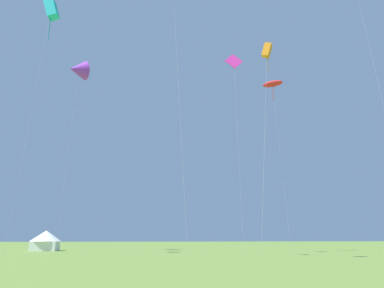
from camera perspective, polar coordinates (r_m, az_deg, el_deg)
kite_red_parafoil at (r=55.06m, az=12.81°, el=9.36°), size 3.14×2.79×24.70m
kite_cyan_box at (r=52.05m, az=-21.62°, el=19.41°), size 2.64×2.10×31.72m
kite_purple_delta at (r=59.75m, az=-17.87°, el=11.27°), size 4.22×4.20×29.18m
kite_magenta_diamond at (r=49.42m, az=6.74°, el=12.73°), size 2.52×1.20×26.22m
kite_orange_box at (r=36.78m, az=11.93°, el=14.37°), size 2.54×1.40×20.46m
festival_tent_left at (r=60.10m, az=-22.43°, el=-13.98°), size 4.60×4.60×2.99m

